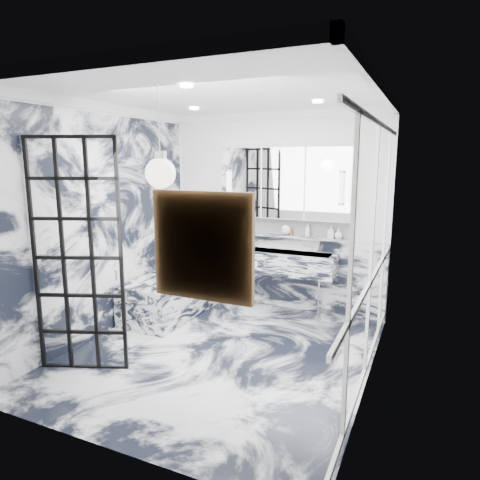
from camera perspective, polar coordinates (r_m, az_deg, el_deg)
The scene contains 25 objects.
floor at distance 4.99m, azimuth -2.69°, elevation -14.76°, with size 3.60×3.60×0.00m, color white.
ceiling at distance 4.56m, azimuth -3.01°, elevation 18.97°, with size 3.60×3.60×0.00m, color white.
wall_back at distance 6.21m, azimuth 4.76°, elevation 3.75°, with size 3.60×3.60×0.00m, color white.
wall_front at distance 3.11m, azimuth -18.15°, elevation -3.63°, with size 3.60×3.60×0.00m, color white.
wall_left at distance 5.48m, azimuth -17.93°, elevation 2.36°, with size 3.60×3.60×0.00m, color white.
wall_right at distance 4.10m, azimuth 17.47°, elevation -0.22°, with size 3.60×3.60×0.00m, color white.
marble_clad_back at distance 6.35m, azimuth 4.56°, elevation -4.14°, with size 3.18×0.05×1.05m, color white.
marble_clad_left at distance 5.48m, azimuth -17.78°, elevation 1.73°, with size 0.02×3.56×2.68m, color white.
panel_molding at distance 4.12m, azimuth 17.12°, elevation -1.57°, with size 0.03×3.40×2.30m, color white.
soap_bottle_a at distance 6.00m, azimuth 9.02°, elevation 1.32°, with size 0.07×0.07×0.18m, color #8C5919.
soap_bottle_b at distance 5.93m, azimuth 12.07°, elevation 1.06°, with size 0.08×0.08×0.18m, color #4C4C51.
soap_bottle_c at distance 5.91m, azimuth 13.01°, elevation 0.82°, with size 0.11×0.11×0.14m, color silver.
face_pot at distance 6.09m, azimuth 6.15°, elevation 1.37°, with size 0.14×0.14×0.14m, color white.
amber_bottle at distance 6.08m, azimuth 6.79°, elevation 1.09°, with size 0.04×0.04×0.10m, color #8C5919.
flower_vase at distance 5.33m, azimuth -10.29°, elevation -6.21°, with size 0.09×0.09×0.12m, color silver.
crittall_door at distance 4.56m, azimuth -20.84°, elevation -2.22°, with size 0.88×0.04×2.36m, color black, non-canonical shape.
artwork at distance 2.64m, azimuth -5.03°, elevation -0.84°, with size 0.58×0.06×0.58m, color orange.
pendant_light at distance 3.42m, azimuth -10.57°, elevation 8.75°, with size 0.24×0.24×0.24m, color white.
trough_sink at distance 6.05m, azimuth 5.22°, elevation -2.89°, with size 1.60×0.45×0.30m, color silver.
ledge at distance 6.13m, azimuth 5.78°, elevation 0.54°, with size 1.90×0.14×0.04m, color silver.
subway_tile at distance 6.17m, azimuth 5.99°, elevation 1.86°, with size 1.90×0.03×0.23m, color white.
mirror_cabinet at distance 6.05m, azimuth 5.93°, elevation 7.55°, with size 1.90×0.16×1.00m, color white.
sconce_left at distance 6.28m, azimuth -1.54°, elevation 7.34°, with size 0.07×0.07×0.40m, color white.
sconce_right at distance 5.76m, azimuth 13.44°, elevation 6.77°, with size 0.07×0.07×0.40m, color white.
bathtub at distance 6.16m, azimuth -8.74°, elevation -7.10°, with size 0.75×1.65×0.55m, color silver.
Camera 1 is at (2.06, -4.01, 2.13)m, focal length 32.00 mm.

